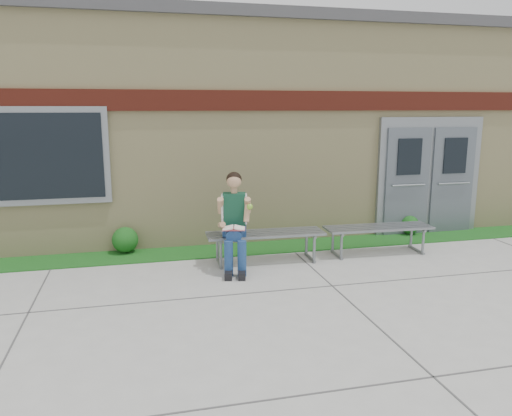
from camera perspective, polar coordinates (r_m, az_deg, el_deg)
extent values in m
plane|color=#9E9E99|center=(6.48, 2.04, -11.12)|extent=(80.00, 80.00, 0.00)
cube|color=#144E17|center=(8.87, -2.49, -4.78)|extent=(16.00, 0.80, 0.02)
cube|color=beige|center=(11.88, -5.77, 9.05)|extent=(16.00, 6.00, 4.00)
cube|color=#3F3F42|center=(11.98, -5.98, 19.14)|extent=(16.20, 6.20, 0.20)
cube|color=maroon|center=(8.88, -3.10, 12.17)|extent=(16.00, 0.06, 0.35)
cube|color=slate|center=(8.86, -22.56, 5.49)|extent=(1.90, 0.08, 1.60)
cube|color=black|center=(8.82, -22.60, 5.47)|extent=(1.70, 0.04, 1.40)
cube|color=slate|center=(10.46, 19.13, 3.48)|extent=(2.20, 0.08, 2.30)
cube|color=#505860|center=(10.17, 16.87, 2.84)|extent=(0.92, 0.06, 2.10)
cube|color=#505860|center=(10.71, 21.50, 2.95)|extent=(0.92, 0.06, 2.10)
cube|color=slate|center=(8.09, 1.10, -2.93)|extent=(1.92, 0.59, 0.04)
cube|color=slate|center=(8.01, -4.22, -5.04)|extent=(0.06, 0.53, 0.43)
cube|color=slate|center=(8.38, 6.16, -4.33)|extent=(0.06, 0.53, 0.43)
cube|color=slate|center=(8.80, 13.81, -2.18)|extent=(1.87, 0.58, 0.04)
cube|color=slate|center=(8.56, 9.30, -4.12)|extent=(0.06, 0.52, 0.42)
cube|color=slate|center=(9.22, 17.83, -3.40)|extent=(0.06, 0.52, 0.42)
cube|color=navy|center=(7.90, -2.48, -2.49)|extent=(0.42, 0.34, 0.18)
cube|color=#0F3725|center=(7.81, -2.50, -0.10)|extent=(0.39, 0.29, 0.51)
sphere|color=tan|center=(7.72, -2.53, 3.08)|extent=(0.28, 0.28, 0.23)
sphere|color=black|center=(7.74, -2.53, 3.27)|extent=(0.29, 0.29, 0.24)
cylinder|color=navy|center=(7.62, -3.27, -2.85)|extent=(0.26, 0.49, 0.16)
cylinder|color=navy|center=(7.62, -1.78, -2.85)|extent=(0.26, 0.49, 0.16)
cylinder|color=navy|center=(7.46, -3.15, -5.81)|extent=(0.13, 0.13, 0.55)
cylinder|color=navy|center=(7.45, -1.62, -5.81)|extent=(0.13, 0.13, 0.55)
cube|color=black|center=(7.45, -3.15, -7.60)|extent=(0.17, 0.30, 0.11)
cube|color=black|center=(7.45, -1.61, -7.60)|extent=(0.17, 0.30, 0.11)
cylinder|color=tan|center=(7.74, -4.06, 0.27)|extent=(0.15, 0.26, 0.29)
cylinder|color=tan|center=(7.73, -0.97, 0.29)|extent=(0.15, 0.26, 0.29)
cube|color=white|center=(7.47, -2.56, -2.28)|extent=(0.38, 0.31, 0.02)
cube|color=#BD474D|center=(7.47, -2.56, -2.38)|extent=(0.39, 0.32, 0.01)
sphere|color=#80BC32|center=(7.57, -0.71, 0.14)|extent=(0.09, 0.09, 0.09)
sphere|color=#144E17|center=(8.90, -14.73, -3.54)|extent=(0.44, 0.44, 0.44)
sphere|color=#144E17|center=(10.31, 17.16, -1.86)|extent=(0.36, 0.36, 0.36)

